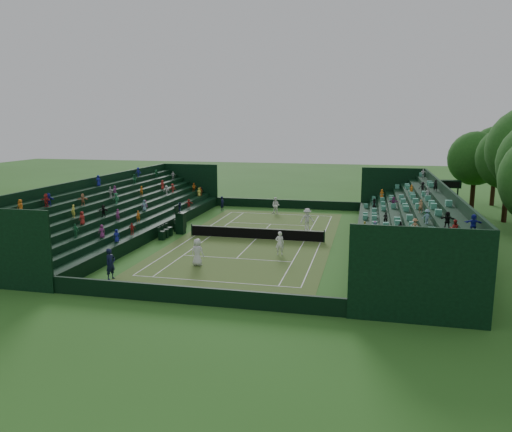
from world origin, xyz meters
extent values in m
plane|color=#2C5E1D|center=(0.00, 0.00, 0.00)|extent=(160.00, 160.00, 0.00)
cube|color=#347727|center=(0.00, 0.00, 0.01)|extent=(12.97, 26.77, 0.01)
cube|color=black|center=(0.00, 15.88, 0.50)|extent=(17.17, 0.20, 1.00)
cube|color=black|center=(0.00, -15.88, 0.50)|extent=(17.17, 0.20, 1.00)
cube|color=black|center=(8.48, 0.00, 0.50)|extent=(0.20, 31.77, 1.00)
cube|color=black|center=(-8.48, 0.00, 0.50)|extent=(0.20, 31.77, 1.00)
cube|color=black|center=(8.98, 0.00, 0.50)|extent=(0.80, 32.00, 1.00)
cube|color=black|center=(9.79, 0.00, 0.72)|extent=(0.80, 32.00, 1.45)
cube|color=black|center=(10.58, 0.00, 0.95)|extent=(0.80, 32.00, 1.90)
cube|color=black|center=(11.38, 0.00, 1.18)|extent=(0.80, 32.00, 2.35)
cube|color=black|center=(12.18, 0.00, 1.40)|extent=(0.80, 32.00, 2.80)
cube|color=black|center=(12.98, 0.00, 1.62)|extent=(0.80, 32.00, 3.25)
cube|color=black|center=(13.79, 0.00, 1.85)|extent=(0.80, 32.00, 3.70)
cube|color=black|center=(14.59, 0.00, 2.08)|extent=(0.80, 32.00, 4.15)
cube|color=black|center=(15.08, 0.00, 2.45)|extent=(0.20, 32.00, 4.90)
cube|color=black|center=(-8.98, 0.00, 0.50)|extent=(0.80, 32.00, 1.00)
cube|color=black|center=(-9.79, 0.00, 0.72)|extent=(0.80, 32.00, 1.45)
cube|color=black|center=(-10.58, 0.00, 0.95)|extent=(0.80, 32.00, 1.90)
cube|color=black|center=(-11.38, 0.00, 1.18)|extent=(0.80, 32.00, 2.35)
cube|color=black|center=(-12.18, 0.00, 1.40)|extent=(0.80, 32.00, 2.80)
cube|color=black|center=(-12.98, 0.00, 1.62)|extent=(0.80, 32.00, 3.25)
cube|color=black|center=(-13.79, 0.00, 1.85)|extent=(0.80, 32.00, 3.70)
cube|color=black|center=(-14.59, 0.00, 2.08)|extent=(0.80, 32.00, 4.15)
cube|color=black|center=(-15.08, 0.00, 2.45)|extent=(0.20, 32.00, 4.90)
cylinder|color=black|center=(-5.79, 0.00, 0.53)|extent=(0.10, 0.10, 1.06)
cylinder|color=black|center=(5.79, 0.00, 0.53)|extent=(0.10, 0.10, 1.06)
cube|color=black|center=(0.00, 0.00, 0.46)|extent=(11.57, 0.02, 0.86)
cube|color=white|center=(0.00, 0.00, 0.93)|extent=(11.57, 0.04, 0.07)
cylinder|color=black|center=(17.00, 16.00, 1.50)|extent=(0.16, 0.16, 3.00)
cylinder|color=black|center=(18.50, 16.00, 1.50)|extent=(0.16, 0.16, 3.00)
cube|color=black|center=(17.75, 16.00, 3.30)|extent=(2.00, 1.00, 0.80)
cylinder|color=black|center=(22.45, 12.67, 1.72)|extent=(0.50, 0.50, 3.45)
sphere|color=#1A4A15|center=(22.45, 12.67, 6.40)|extent=(6.30, 6.30, 6.30)
cylinder|color=black|center=(20.36, 17.89, 1.60)|extent=(0.50, 0.50, 3.20)
sphere|color=#1A4A15|center=(20.36, 17.89, 5.94)|extent=(5.85, 5.85, 5.85)
cylinder|color=black|center=(23.64, 23.40, 1.69)|extent=(0.50, 0.50, 3.39)
sphere|color=#1A4A15|center=(23.64, 23.40, 6.29)|extent=(6.19, 6.19, 6.19)
cube|color=black|center=(-7.02, 0.58, 0.90)|extent=(0.70, 0.70, 1.80)
cube|color=black|center=(-7.02, 0.58, 1.85)|extent=(0.90, 0.90, 0.10)
cube|color=black|center=(-7.37, 0.58, 2.21)|extent=(0.08, 0.90, 0.70)
imported|color=black|center=(-7.02, 0.58, 2.37)|extent=(0.50, 0.56, 0.93)
cube|color=black|center=(-7.70, -2.06, 0.38)|extent=(0.47, 0.47, 0.76)
cube|color=black|center=(-7.94, -2.06, 0.85)|extent=(0.06, 0.47, 0.47)
cube|color=black|center=(-7.70, -1.26, 0.38)|extent=(0.47, 0.47, 0.76)
cube|color=black|center=(-7.94, -1.26, 0.85)|extent=(0.06, 0.47, 0.47)
cube|color=black|center=(-7.70, -0.46, 0.38)|extent=(0.47, 0.47, 0.76)
cube|color=black|center=(-7.94, -0.46, 0.85)|extent=(0.06, 0.47, 0.47)
cube|color=black|center=(-7.70, 1.34, 0.38)|extent=(0.47, 0.47, 0.76)
cube|color=black|center=(-7.94, 1.34, 0.85)|extent=(0.06, 0.47, 0.47)
cube|color=black|center=(-7.70, 2.14, 0.38)|extent=(0.47, 0.47, 0.76)
cube|color=black|center=(-7.94, 2.14, 0.85)|extent=(0.06, 0.47, 0.47)
cube|color=black|center=(-7.70, 2.94, 0.38)|extent=(0.47, 0.47, 0.76)
cube|color=black|center=(-7.94, 2.94, 0.85)|extent=(0.06, 0.47, 0.47)
imported|color=silver|center=(-2.17, -8.72, 0.96)|extent=(1.02, 0.74, 1.92)
imported|color=white|center=(2.88, -4.64, 0.90)|extent=(0.72, 0.53, 1.81)
imported|color=white|center=(-0.59, 12.21, 0.89)|extent=(1.00, 0.86, 1.78)
imported|color=silver|center=(3.79, 4.59, 1.01)|extent=(1.50, 1.24, 2.02)
imported|color=black|center=(-6.88, 12.99, 0.79)|extent=(0.52, 0.66, 1.59)
imported|color=black|center=(-6.48, -12.86, 1.00)|extent=(0.66, 0.84, 2.01)
camera|label=1|loc=(9.23, -40.35, 9.79)|focal=35.00mm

